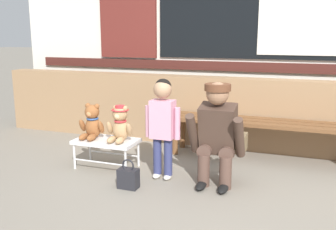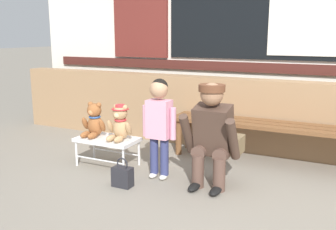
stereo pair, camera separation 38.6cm
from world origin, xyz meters
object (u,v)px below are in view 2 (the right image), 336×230
at_px(teddy_bear_plain, 94,121).
at_px(adult_crouching, 213,135).
at_px(small_display_bench, 107,141).
at_px(teddy_bear_with_hat, 120,123).
at_px(child_standing, 159,118).
at_px(wooden_bench_long, 268,129).
at_px(handbag_on_ground, 123,176).

distance_m(teddy_bear_plain, adult_crouching, 1.33).
relative_size(small_display_bench, adult_crouching, 0.67).
xyz_separation_m(teddy_bear_with_hat, adult_crouching, (1.01, -0.04, 0.01)).
bearing_deg(child_standing, wooden_bench_long, 47.05).
relative_size(small_display_bench, handbag_on_ground, 2.35).
relative_size(wooden_bench_long, teddy_bear_plain, 5.78).
bearing_deg(small_display_bench, wooden_bench_long, 28.87).
bearing_deg(child_standing, adult_crouching, 3.90).
xyz_separation_m(teddy_bear_plain, teddy_bear_with_hat, (0.32, 0.00, 0.01)).
bearing_deg(wooden_bench_long, teddy_bear_with_hat, -148.34).
distance_m(wooden_bench_long, handbag_on_ground, 1.63).
height_order(wooden_bench_long, teddy_bear_plain, teddy_bear_plain).
height_order(teddy_bear_with_hat, adult_crouching, adult_crouching).
bearing_deg(wooden_bench_long, small_display_bench, -151.13).
bearing_deg(adult_crouching, small_display_bench, 178.06).
distance_m(wooden_bench_long, teddy_bear_with_hat, 1.55).
xyz_separation_m(wooden_bench_long, handbag_on_ground, (-1.03, -1.23, -0.28)).
distance_m(wooden_bench_long, adult_crouching, 0.91).
bearing_deg(handbag_on_ground, teddy_bear_with_hat, 124.82).
bearing_deg(wooden_bench_long, teddy_bear_plain, -153.58).
bearing_deg(adult_crouching, teddy_bear_plain, 178.23).
relative_size(teddy_bear_with_hat, handbag_on_ground, 1.34).
height_order(teddy_bear_with_hat, child_standing, child_standing).
distance_m(teddy_bear_with_hat, handbag_on_ground, 0.63).
distance_m(teddy_bear_plain, teddy_bear_with_hat, 0.32).
bearing_deg(teddy_bear_plain, child_standing, -5.43).
relative_size(wooden_bench_long, child_standing, 2.19).
relative_size(wooden_bench_long, teddy_bear_with_hat, 5.78).
bearing_deg(small_display_bench, teddy_bear_with_hat, 0.77).
height_order(wooden_bench_long, handbag_on_ground, wooden_bench_long).
height_order(teddy_bear_plain, handbag_on_ground, teddy_bear_plain).
bearing_deg(small_display_bench, child_standing, -6.63).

